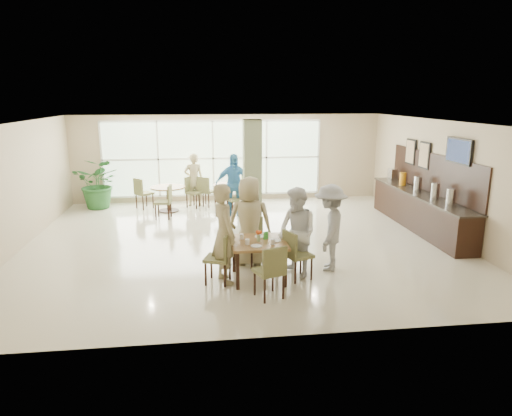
{
  "coord_description": "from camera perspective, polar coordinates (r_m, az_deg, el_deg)",
  "views": [
    {
      "loc": [
        -0.94,
        -10.34,
        3.36
      ],
      "look_at": [
        0.2,
        -1.2,
        1.1
      ],
      "focal_mm": 32.0,
      "sensor_mm": 36.0,
      "label": 1
    }
  ],
  "objects": [
    {
      "name": "teen_right",
      "position": [
        8.65,
        5.13,
        -3.08
      ],
      "size": [
        0.94,
        1.03,
        1.72
      ],
      "primitive_type": "imported",
      "rotation": [
        0.0,
        0.0,
        -1.14
      ],
      "color": "white",
      "rests_on": "ground"
    },
    {
      "name": "ground",
      "position": [
        10.92,
        -1.82,
        -4.15
      ],
      "size": [
        10.0,
        10.0,
        0.0
      ],
      "primitive_type": "plane",
      "color": "beige",
      "rests_on": "ground"
    },
    {
      "name": "adult_standing",
      "position": [
        14.39,
        -7.78,
        3.53
      ],
      "size": [
        0.66,
        0.48,
        1.66
      ],
      "primitive_type": "imported",
      "rotation": [
        0.0,
        0.0,
        3.29
      ],
      "color": "tan",
      "rests_on": "ground"
    },
    {
      "name": "potted_plant",
      "position": [
        14.75,
        -19.01,
        2.94
      ],
      "size": [
        1.66,
        1.66,
        1.55
      ],
      "primitive_type": "imported",
      "rotation": [
        0.0,
        0.0,
        -0.21
      ],
      "color": "#245A26",
      "rests_on": "ground"
    },
    {
      "name": "buffet_counter",
      "position": [
        12.55,
        19.82,
        0.02
      ],
      "size": [
        0.64,
        4.7,
        1.95
      ],
      "color": "black",
      "rests_on": "ground"
    },
    {
      "name": "adult_b",
      "position": [
        14.0,
        -0.21,
        3.19
      ],
      "size": [
        0.71,
        1.49,
        1.57
      ],
      "primitive_type": "imported",
      "rotation": [
        0.0,
        0.0,
        -1.63
      ],
      "color": "white",
      "rests_on": "ground"
    },
    {
      "name": "framed_art_a",
      "position": [
        12.87,
        20.3,
        6.2
      ],
      "size": [
        0.05,
        0.55,
        0.7
      ],
      "color": "black",
      "rests_on": "ground"
    },
    {
      "name": "teen_far",
      "position": [
        9.2,
        -0.82,
        -1.66
      ],
      "size": [
        0.96,
        0.63,
        1.82
      ],
      "primitive_type": "imported",
      "rotation": [
        0.0,
        0.0,
        2.97
      ],
      "color": "tan",
      "rests_on": "ground"
    },
    {
      "name": "window_bank",
      "position": [
        14.94,
        -5.38,
        6.19
      ],
      "size": [
        7.0,
        0.04,
        7.0
      ],
      "color": "silver",
      "rests_on": "ground"
    },
    {
      "name": "column",
      "position": [
        11.79,
        -0.48,
        4.21
      ],
      "size": [
        0.45,
        0.45,
        2.8
      ],
      "primitive_type": "cube",
      "color": "#6D724F",
      "rests_on": "ground"
    },
    {
      "name": "chairs_table_left",
      "position": [
        13.88,
        -10.99,
        1.53
      ],
      "size": [
        2.17,
        1.86,
        0.95
      ],
      "color": "brown",
      "rests_on": "ground"
    },
    {
      "name": "chairs_main_table",
      "position": [
        8.52,
        0.54,
        -6.02
      ],
      "size": [
        2.09,
        2.14,
        0.95
      ],
      "color": "brown",
      "rests_on": "ground"
    },
    {
      "name": "tabletop_clutter",
      "position": [
        8.43,
        0.39,
        -3.83
      ],
      "size": [
        0.76,
        0.76,
        0.21
      ],
      "color": "white",
      "rests_on": "main_table"
    },
    {
      "name": "main_table",
      "position": [
        8.5,
        0.33,
        -4.71
      ],
      "size": [
        1.02,
        1.02,
        0.75
      ],
      "color": "brown",
      "rests_on": "ground"
    },
    {
      "name": "round_table_left",
      "position": [
        13.86,
        -10.94,
        1.87
      ],
      "size": [
        1.04,
        1.04,
        0.75
      ],
      "color": "brown",
      "rests_on": "ground"
    },
    {
      "name": "wall_tv",
      "position": [
        11.44,
        24.02,
        6.53
      ],
      "size": [
        0.06,
        1.0,
        0.58
      ],
      "color": "black",
      "rests_on": "ground"
    },
    {
      "name": "room_shell",
      "position": [
        10.52,
        -1.89,
        4.71
      ],
      "size": [
        10.0,
        10.0,
        10.0
      ],
      "color": "white",
      "rests_on": "ground"
    },
    {
      "name": "teen_standing",
      "position": [
        9.06,
        9.2,
        -2.44
      ],
      "size": [
        0.99,
        1.27,
        1.72
      ],
      "primitive_type": "imported",
      "rotation": [
        0.0,
        0.0,
        -1.94
      ],
      "color": "#9A9B9D",
      "rests_on": "ground"
    },
    {
      "name": "framed_art_b",
      "position": [
        13.58,
        18.77,
        6.67
      ],
      "size": [
        0.05,
        0.55,
        0.7
      ],
      "color": "black",
      "rests_on": "ground"
    },
    {
      "name": "adult_a",
      "position": [
        13.12,
        -2.83,
        2.93
      ],
      "size": [
        1.1,
        0.69,
        1.79
      ],
      "primitive_type": "imported",
      "rotation": [
        0.0,
        0.0,
        -0.09
      ],
      "color": "teal",
      "rests_on": "ground"
    },
    {
      "name": "chairs_table_right",
      "position": [
        14.0,
        -3.15,
        1.87
      ],
      "size": [
        1.95,
        1.89,
        0.95
      ],
      "color": "brown",
      "rests_on": "ground"
    },
    {
      "name": "round_table_right",
      "position": [
        13.96,
        -3.22,
        2.21
      ],
      "size": [
        1.06,
        1.06,
        0.75
      ],
      "color": "brown",
      "rests_on": "ground"
    },
    {
      "name": "teen_left",
      "position": [
        8.34,
        -4.0,
        -3.22
      ],
      "size": [
        0.63,
        0.78,
        1.86
      ],
      "primitive_type": "imported",
      "rotation": [
        0.0,
        0.0,
        1.89
      ],
      "color": "tan",
      "rests_on": "ground"
    }
  ]
}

